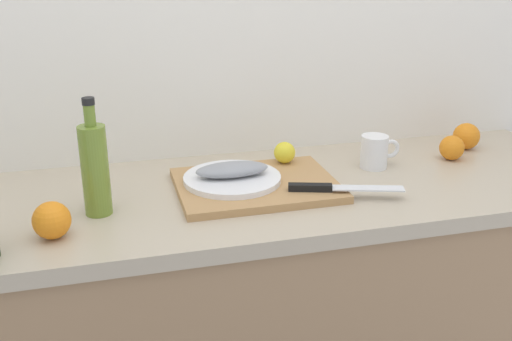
{
  "coord_description": "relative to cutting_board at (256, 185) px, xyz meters",
  "views": [
    {
      "loc": [
        -0.35,
        -1.4,
        1.5
      ],
      "look_at": [
        0.02,
        0.0,
        0.95
      ],
      "focal_mm": 41.92,
      "sensor_mm": 36.0,
      "label": 1
    }
  ],
  "objects": [
    {
      "name": "orange_0",
      "position": [
        0.62,
        0.07,
        0.03
      ],
      "size": [
        0.07,
        0.07,
        0.07
      ],
      "primitive_type": "sphere",
      "color": "orange",
      "rests_on": "kitchen_counter"
    },
    {
      "name": "kitchen_counter",
      "position": [
        -0.02,
        -0.0,
        -0.46
      ],
      "size": [
        2.0,
        0.6,
        0.9
      ],
      "color": "#9E7A56",
      "rests_on": "ground_plane"
    },
    {
      "name": "orange_1",
      "position": [
        0.72,
        0.15,
        0.03
      ],
      "size": [
        0.08,
        0.08,
        0.08
      ],
      "primitive_type": "sphere",
      "color": "orange",
      "rests_on": "kitchen_counter"
    },
    {
      "name": "back_wall",
      "position": [
        -0.02,
        0.32,
        0.34
      ],
      "size": [
        3.2,
        0.05,
        2.5
      ],
      "primitive_type": "cube",
      "color": "white",
      "rests_on": "ground_plane"
    },
    {
      "name": "fish_fillet",
      "position": [
        -0.06,
        0.02,
        0.04
      ],
      "size": [
        0.19,
        0.08,
        0.04
      ],
      "primitive_type": "ellipsoid",
      "color": "gray",
      "rests_on": "white_plate"
    },
    {
      "name": "white_plate",
      "position": [
        -0.06,
        0.02,
        0.02
      ],
      "size": [
        0.26,
        0.26,
        0.01
      ],
      "primitive_type": "cylinder",
      "color": "white",
      "rests_on": "cutting_board"
    },
    {
      "name": "coffee_mug_0",
      "position": [
        0.37,
        0.07,
        0.04
      ],
      "size": [
        0.12,
        0.08,
        0.09
      ],
      "color": "white",
      "rests_on": "kitchen_counter"
    },
    {
      "name": "lemon_0",
      "position": [
        0.12,
        0.12,
        0.04
      ],
      "size": [
        0.06,
        0.06,
        0.06
      ],
      "primitive_type": "sphere",
      "color": "yellow",
      "rests_on": "cutting_board"
    },
    {
      "name": "cutting_board",
      "position": [
        0.0,
        0.0,
        0.0
      ],
      "size": [
        0.41,
        0.32,
        0.02
      ],
      "primitive_type": "cube",
      "color": "tan",
      "rests_on": "kitchen_counter"
    },
    {
      "name": "orange_3",
      "position": [
        -0.5,
        -0.16,
        0.03
      ],
      "size": [
        0.08,
        0.08,
        0.08
      ],
      "primitive_type": "sphere",
      "color": "orange",
      "rests_on": "kitchen_counter"
    },
    {
      "name": "chef_knife",
      "position": [
        0.17,
        -0.11,
        0.02
      ],
      "size": [
        0.29,
        0.11,
        0.02
      ],
      "rotation": [
        0.0,
        0.0,
        -0.3
      ],
      "color": "silver",
      "rests_on": "cutting_board"
    },
    {
      "name": "olive_oil_bottle",
      "position": [
        -0.4,
        -0.05,
        0.11
      ],
      "size": [
        0.06,
        0.06,
        0.28
      ],
      "color": "olive",
      "rests_on": "kitchen_counter"
    }
  ]
}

